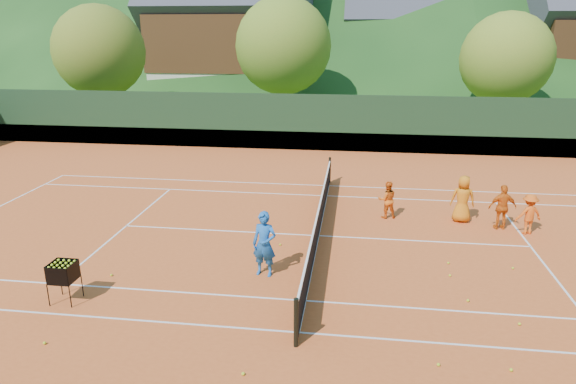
# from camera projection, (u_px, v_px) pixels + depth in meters

# --- Properties ---
(ground) EXTENTS (400.00, 400.00, 0.00)m
(ground) POSITION_uv_depth(u_px,v_px,m) (318.00, 236.00, 16.24)
(ground) COLOR #33571B
(ground) RESTS_ON ground
(clay_court) EXTENTS (40.00, 24.00, 0.02)m
(clay_court) POSITION_uv_depth(u_px,v_px,m) (318.00, 236.00, 16.24)
(clay_court) COLOR #C4501F
(clay_court) RESTS_ON ground
(coach) EXTENTS (0.71, 0.53, 1.76)m
(coach) POSITION_uv_depth(u_px,v_px,m) (264.00, 244.00, 13.41)
(coach) COLOR #1B5EB3
(coach) RESTS_ON clay_court
(student_a) EXTENTS (0.72, 0.62, 1.31)m
(student_a) POSITION_uv_depth(u_px,v_px,m) (387.00, 200.00, 17.62)
(student_a) COLOR orange
(student_a) RESTS_ON clay_court
(student_b) EXTENTS (0.91, 0.44, 1.50)m
(student_b) POSITION_uv_depth(u_px,v_px,m) (502.00, 207.00, 16.58)
(student_b) COLOR orange
(student_b) RESTS_ON clay_court
(student_c) EXTENTS (0.84, 0.60, 1.61)m
(student_c) POSITION_uv_depth(u_px,v_px,m) (463.00, 199.00, 17.21)
(student_c) COLOR orange
(student_c) RESTS_ON clay_court
(student_d) EXTENTS (0.95, 0.70, 1.32)m
(student_d) POSITION_uv_depth(u_px,v_px,m) (529.00, 214.00, 16.23)
(student_d) COLOR #EC5A14
(student_d) RESTS_ON clay_court
(tennis_ball_0) EXTENTS (0.07, 0.07, 0.07)m
(tennis_ball_0) POSITION_uv_depth(u_px,v_px,m) (448.00, 263.00, 14.27)
(tennis_ball_0) COLOR #B6D523
(tennis_ball_0) RESTS_ON clay_court
(tennis_ball_1) EXTENTS (0.07, 0.07, 0.07)m
(tennis_ball_1) POSITION_uv_depth(u_px,v_px,m) (438.00, 365.00, 9.94)
(tennis_ball_1) COLOR #B6D523
(tennis_ball_1) RESTS_ON clay_court
(tennis_ball_2) EXTENTS (0.07, 0.07, 0.07)m
(tennis_ball_2) POSITION_uv_depth(u_px,v_px,m) (450.00, 275.00, 13.55)
(tennis_ball_2) COLOR #B6D523
(tennis_ball_2) RESTS_ON clay_court
(tennis_ball_5) EXTENTS (0.07, 0.07, 0.07)m
(tennis_ball_5) POSITION_uv_depth(u_px,v_px,m) (45.00, 343.00, 10.63)
(tennis_ball_5) COLOR #B6D523
(tennis_ball_5) RESTS_ON clay_court
(tennis_ball_6) EXTENTS (0.07, 0.07, 0.07)m
(tennis_ball_6) POSITION_uv_depth(u_px,v_px,m) (255.00, 243.00, 15.57)
(tennis_ball_6) COLOR #B6D523
(tennis_ball_6) RESTS_ON clay_court
(tennis_ball_8) EXTENTS (0.07, 0.07, 0.07)m
(tennis_ball_8) POSITION_uv_depth(u_px,v_px,m) (243.00, 374.00, 9.68)
(tennis_ball_8) COLOR #B6D523
(tennis_ball_8) RESTS_ON clay_court
(tennis_ball_10) EXTENTS (0.07, 0.07, 0.07)m
(tennis_ball_10) POSITION_uv_depth(u_px,v_px,m) (511.00, 370.00, 9.79)
(tennis_ball_10) COLOR #B6D523
(tennis_ball_10) RESTS_ON clay_court
(tennis_ball_12) EXTENTS (0.07, 0.07, 0.07)m
(tennis_ball_12) POSITION_uv_depth(u_px,v_px,m) (468.00, 300.00, 12.30)
(tennis_ball_12) COLOR #B6D523
(tennis_ball_12) RESTS_ON clay_court
(tennis_ball_13) EXTENTS (0.07, 0.07, 0.07)m
(tennis_ball_13) POSITION_uv_depth(u_px,v_px,m) (111.00, 275.00, 13.57)
(tennis_ball_13) COLOR #B6D523
(tennis_ball_13) RESTS_ON clay_court
(tennis_ball_15) EXTENTS (0.07, 0.07, 0.07)m
(tennis_ball_15) POSITION_uv_depth(u_px,v_px,m) (520.00, 324.00, 11.32)
(tennis_ball_15) COLOR #B6D523
(tennis_ball_15) RESTS_ON clay_court
(tennis_ball_16) EXTENTS (0.07, 0.07, 0.07)m
(tennis_ball_16) POSITION_uv_depth(u_px,v_px,m) (280.00, 245.00, 15.48)
(tennis_ball_16) COLOR #B6D523
(tennis_ball_16) RESTS_ON clay_court
(tennis_ball_17) EXTENTS (0.07, 0.07, 0.07)m
(tennis_ball_17) POSITION_uv_depth(u_px,v_px,m) (513.00, 268.00, 13.96)
(tennis_ball_17) COLOR #B6D523
(tennis_ball_17) RESTS_ON clay_court
(court_lines) EXTENTS (23.83, 11.03, 0.00)m
(court_lines) POSITION_uv_depth(u_px,v_px,m) (318.00, 236.00, 16.23)
(court_lines) COLOR white
(court_lines) RESTS_ON clay_court
(tennis_net) EXTENTS (0.10, 12.07, 1.10)m
(tennis_net) POSITION_uv_depth(u_px,v_px,m) (319.00, 221.00, 16.08)
(tennis_net) COLOR black
(tennis_net) RESTS_ON clay_court
(perimeter_fence) EXTENTS (40.40, 24.24, 3.00)m
(perimeter_fence) POSITION_uv_depth(u_px,v_px,m) (319.00, 198.00, 15.86)
(perimeter_fence) COLOR black
(perimeter_fence) RESTS_ON clay_court
(ball_hopper) EXTENTS (0.57, 0.57, 1.00)m
(ball_hopper) POSITION_uv_depth(u_px,v_px,m) (63.00, 273.00, 12.12)
(ball_hopper) COLOR black
(ball_hopper) RESTS_ON clay_court
(chalet_left) EXTENTS (13.80, 9.93, 12.92)m
(chalet_left) POSITION_uv_depth(u_px,v_px,m) (231.00, 37.00, 44.14)
(chalet_left) COLOR beige
(chalet_left) RESTS_ON ground
(chalet_mid) EXTENTS (12.65, 8.82, 11.45)m
(chalet_mid) POSITION_uv_depth(u_px,v_px,m) (415.00, 44.00, 46.07)
(chalet_mid) COLOR beige
(chalet_mid) RESTS_ON ground
(tree_a) EXTENTS (6.00, 6.00, 7.88)m
(tree_a) POSITION_uv_depth(u_px,v_px,m) (99.00, 51.00, 33.80)
(tree_a) COLOR #3E2918
(tree_a) RESTS_ON ground
(tree_b) EXTENTS (6.40, 6.40, 8.40)m
(tree_b) POSITION_uv_depth(u_px,v_px,m) (283.00, 46.00, 34.06)
(tree_b) COLOR #3F2819
(tree_b) RESTS_ON ground
(tree_c) EXTENTS (5.60, 5.60, 7.35)m
(tree_c) POSITION_uv_depth(u_px,v_px,m) (506.00, 58.00, 31.53)
(tree_c) COLOR #3E2619
(tree_c) RESTS_ON ground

